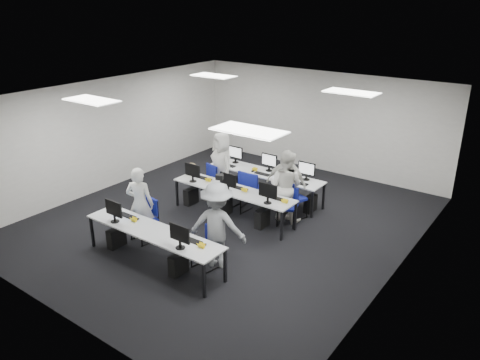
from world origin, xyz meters
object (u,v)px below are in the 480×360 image
Objects in this scene: student_0 at (140,204)px; student_1 at (285,186)px; photographer at (217,225)px; chair_6 at (253,195)px; chair_2 at (212,188)px; desk_mid at (233,191)px; chair_7 at (293,205)px; chair_4 at (288,213)px; chair_3 at (240,198)px; chair_1 at (206,255)px; desk_front at (153,233)px; student_2 at (222,165)px; student_3 at (286,184)px; chair_5 at (218,185)px; chair_0 at (146,227)px.

student_1 reaches higher than student_0.
chair_6 is at bearing -88.93° from photographer.
student_0 is (0.20, -2.65, 0.57)m from chair_2.
chair_7 is at bearing 36.59° from desk_mid.
chair_7 reaches higher than chair_4.
student_1 is at bearing -16.04° from chair_6.
chair_7 is (1.30, 0.39, 0.02)m from chair_3.
chair_2 is 2.41m from chair_4.
chair_1 is 0.50× the size of student_0.
student_0 is at bearing 46.67° from student_1.
chair_4 is 0.50× the size of student_1.
desk_front is 3.67m from student_2.
chair_3 is 1.27m from student_3.
desk_mid is 0.91m from chair_6.
chair_6 is at bearing 18.74° from student_2.
chair_6 reaches higher than chair_5.
photographer reaches higher than student_3.
chair_5 is at bearing -70.98° from photographer.
desk_mid is at bearing -139.63° from student_0.
desk_front is 3.38× the size of chair_6.
student_2 is (-1.05, 0.91, 0.19)m from desk_mid.
student_1 is (-0.18, 0.17, 0.59)m from chair_4.
chair_0 is 0.54× the size of student_2.
chair_1 reaches higher than desk_mid.
student_0 reaches higher than chair_1.
chair_6 is 0.56× the size of student_3.
chair_5 is 0.59m from student_2.
chair_7 is 0.56× the size of photographer.
chair_6 is 1.09m from student_3.
student_3 is (-0.27, 0.33, 0.57)m from chair_4.
student_3 is at bearing 20.69° from student_2.
desk_mid is 1.39m from chair_4.
chair_2 reaches higher than chair_1.
desk_mid is 1.86× the size of student_1.
chair_6 is (-0.90, 2.93, 0.04)m from chair_1.
student_2 is at bearing 60.79° from chair_5.
chair_0 is at bearing -132.71° from student_3.
chair_4 is 2.40m from chair_5.
photographer reaches higher than desk_mid.
chair_2 is at bearing -5.46° from student_1.
chair_6 is at bearing -133.38° from student_0.
chair_2 is 3.41m from photographer.
chair_3 is at bearing -173.07° from student_3.
student_0 is (-0.84, -2.51, 0.54)m from chair_3.
chair_7 is (1.17, 0.87, -0.37)m from desk_mid.
chair_7 reaches higher than desk_front.
desk_front is at bearing 65.73° from student_1.
chair_7 reaches higher than chair_2.
student_1 is 2.54m from photographer.
desk_front is at bearing -87.65° from chair_7.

